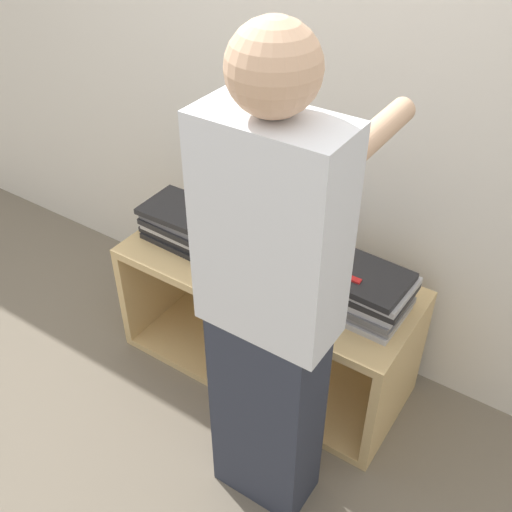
{
  "coord_description": "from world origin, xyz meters",
  "views": [
    {
      "loc": [
        1.0,
        -1.33,
        2.06
      ],
      "look_at": [
        0.0,
        0.18,
        0.67
      ],
      "focal_mm": 42.0,
      "sensor_mm": 36.0,
      "label": 1
    }
  ],
  "objects_px": {
    "laptop_stack_left": "(189,224)",
    "person": "(270,313)",
    "laptop_stack_right": "(358,289)",
    "laptop_open": "(274,253)"
  },
  "relations": [
    {
      "from": "laptop_stack_left",
      "to": "person",
      "type": "xyz_separation_m",
      "value": [
        0.71,
        -0.48,
        0.23
      ]
    },
    {
      "from": "laptop_stack_right",
      "to": "laptop_open",
      "type": "bearing_deg",
      "value": 171.67
    },
    {
      "from": "laptop_stack_right",
      "to": "person",
      "type": "bearing_deg",
      "value": -98.61
    },
    {
      "from": "laptop_open",
      "to": "laptop_stack_left",
      "type": "relative_size",
      "value": 0.95
    },
    {
      "from": "laptop_stack_right",
      "to": "person",
      "type": "relative_size",
      "value": 0.23
    },
    {
      "from": "laptop_open",
      "to": "person",
      "type": "bearing_deg",
      "value": -59.27
    },
    {
      "from": "laptop_stack_left",
      "to": "person",
      "type": "height_order",
      "value": "person"
    },
    {
      "from": "laptop_stack_left",
      "to": "person",
      "type": "relative_size",
      "value": 0.23
    },
    {
      "from": "laptop_stack_left",
      "to": "laptop_stack_right",
      "type": "relative_size",
      "value": 1.0
    },
    {
      "from": "laptop_stack_left",
      "to": "laptop_stack_right",
      "type": "height_order",
      "value": "laptop_stack_right"
    }
  ]
}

